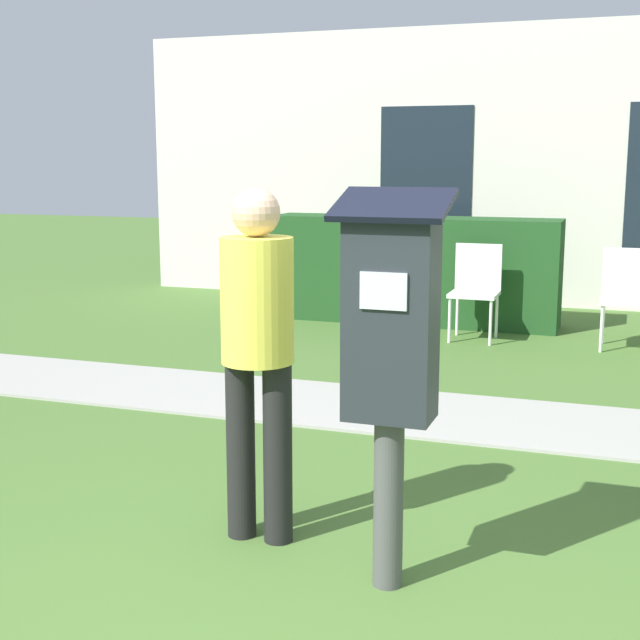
{
  "coord_description": "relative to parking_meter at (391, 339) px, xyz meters",
  "views": [
    {
      "loc": [
        0.96,
        -2.71,
        1.71
      ],
      "look_at": [
        -0.23,
        0.68,
        1.05
      ],
      "focal_mm": 50.0,
      "sensor_mm": 36.0,
      "label": 1
    }
  ],
  "objects": [
    {
      "name": "outdoor_chair_middle",
      "position": [
        0.83,
        5.15,
        -0.49
      ],
      "size": [
        0.44,
        0.44,
        0.9
      ],
      "rotation": [
        0.0,
        0.0,
        0.32
      ],
      "color": "white",
      "rests_on": "ground"
    },
    {
      "name": "parking_meter",
      "position": [
        0.0,
        0.0,
        0.0
      ],
      "size": [
        0.44,
        0.31,
        1.59
      ],
      "color": "#4C4C4C",
      "rests_on": "ground"
    },
    {
      "name": "sidewalk",
      "position": [
        -0.1,
        2.42,
        -1.01
      ],
      "size": [
        12.0,
        1.1,
        0.02
      ],
      "color": "#A3A099",
      "rests_on": "ground"
    },
    {
      "name": "building_facade",
      "position": [
        -0.1,
        7.34,
        0.58
      ],
      "size": [
        10.0,
        0.26,
        3.2
      ],
      "color": "silver",
      "rests_on": "ground"
    },
    {
      "name": "hedge_row",
      "position": [
        -1.29,
        5.77,
        -0.47
      ],
      "size": [
        3.0,
        0.6,
        1.1
      ],
      "color": "#1E471E",
      "rests_on": "ground"
    },
    {
      "name": "person_standing",
      "position": [
        -0.67,
        0.25,
        -0.09
      ],
      "size": [
        0.32,
        0.32,
        1.58
      ],
      "rotation": [
        0.0,
        0.0,
        -0.12
      ],
      "color": "black",
      "rests_on": "ground"
    },
    {
      "name": "outdoor_chair_left",
      "position": [
        -0.52,
        5.11,
        -0.49
      ],
      "size": [
        0.44,
        0.44,
        0.9
      ],
      "rotation": [
        0.0,
        0.0,
        -0.03
      ],
      "color": "white",
      "rests_on": "ground"
    }
  ]
}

